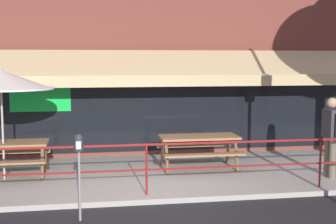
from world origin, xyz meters
name	(u,v)px	position (x,y,z in m)	size (l,w,h in m)	color
ground_plane	(149,205)	(0.00, 0.00, 0.00)	(120.00, 120.00, 0.00)	#232326
patio_deck	(138,175)	(0.00, 2.00, 0.05)	(15.00, 4.00, 0.10)	#ADA89E
patio_railing	(146,158)	(0.00, 0.30, 0.80)	(13.84, 0.04, 0.97)	maroon
picnic_table_left	(5,150)	(-2.82, 2.07, 0.71)	(1.80, 1.42, 0.76)	#997047
picnic_table_centre	(199,143)	(1.44, 2.21, 0.71)	(1.80, 1.42, 0.76)	#997047
patio_umbrella_left	(1,80)	(-2.82, 1.94, 2.18)	(2.14, 2.14, 2.38)	#B7B2A8
pedestrian_walking	(331,133)	(4.03, 0.98, 1.06)	(0.25, 0.62, 1.71)	#665B4C
parking_meter_near	(79,151)	(-1.20, -0.63, 1.15)	(0.15, 0.16, 1.42)	gray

